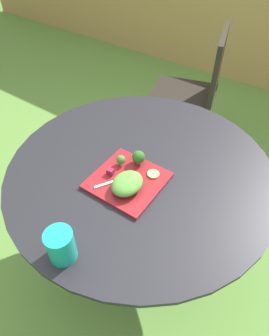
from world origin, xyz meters
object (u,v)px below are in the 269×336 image
Objects in this scene: patio_chair at (197,86)px; salad_plate at (128,181)px; fork at (117,180)px; drinking_glass at (61,247)px.

salad_plate is (0.23, -1.12, 0.20)m from patio_chair.
fork reaches higher than salad_plate.
patio_chair reaches higher than salad_plate.
patio_chair is 3.42× the size of salad_plate.
patio_chair is at bearing 99.76° from fork.
salad_plate is 2.31× the size of drinking_glass.
drinking_glass is at bearing -88.04° from salad_plate.
salad_plate is 1.88× the size of fork.
patio_chair is 1.53m from drinking_glass.
fork is at bearing 97.43° from drinking_glass.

